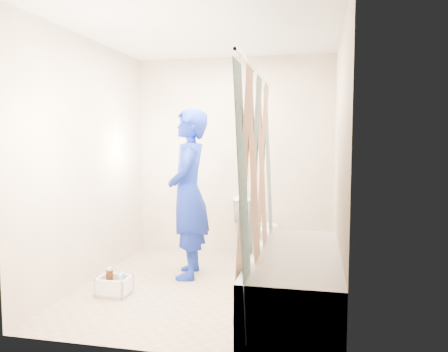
% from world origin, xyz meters
% --- Properties ---
extents(floor, '(2.60, 2.60, 0.00)m').
position_xyz_m(floor, '(0.00, 0.00, 0.00)').
color(floor, tan).
rests_on(floor, ground).
extents(ceiling, '(2.40, 2.60, 0.02)m').
position_xyz_m(ceiling, '(0.00, 0.00, 2.40)').
color(ceiling, silver).
rests_on(ceiling, wall_back).
extents(wall_back, '(2.40, 0.02, 2.40)m').
position_xyz_m(wall_back, '(0.00, 1.30, 1.20)').
color(wall_back, beige).
rests_on(wall_back, ground).
extents(wall_front, '(2.40, 0.02, 2.40)m').
position_xyz_m(wall_front, '(0.00, -1.30, 1.20)').
color(wall_front, beige).
rests_on(wall_front, ground).
extents(wall_left, '(0.02, 2.60, 2.40)m').
position_xyz_m(wall_left, '(-1.20, 0.00, 1.20)').
color(wall_left, beige).
rests_on(wall_left, ground).
extents(wall_right, '(0.02, 2.60, 2.40)m').
position_xyz_m(wall_right, '(1.20, 0.00, 1.20)').
color(wall_right, beige).
rests_on(wall_right, ground).
extents(bathtub, '(0.70, 1.75, 0.50)m').
position_xyz_m(bathtub, '(0.85, -0.43, 0.27)').
color(bathtub, silver).
rests_on(bathtub, ground).
extents(curtain_rod, '(0.02, 1.90, 0.02)m').
position_xyz_m(curtain_rod, '(0.52, -0.43, 1.95)').
color(curtain_rod, silver).
rests_on(curtain_rod, wall_back).
extents(shower_curtain, '(0.06, 1.75, 1.80)m').
position_xyz_m(shower_curtain, '(0.52, -0.43, 1.02)').
color(shower_curtain, white).
rests_on(shower_curtain, curtain_rod).
extents(toilet, '(0.64, 0.80, 0.71)m').
position_xyz_m(toilet, '(0.30, 1.08, 0.36)').
color(toilet, white).
rests_on(toilet, ground).
extents(tank_lid, '(0.48, 0.35, 0.03)m').
position_xyz_m(tank_lid, '(0.35, 0.98, 0.42)').
color(tank_lid, white).
rests_on(tank_lid, toilet).
extents(tank_internals, '(0.16, 0.09, 0.23)m').
position_xyz_m(tank_internals, '(0.19, 1.24, 0.70)').
color(tank_internals, black).
rests_on(tank_internals, toilet).
extents(plumber, '(0.52, 0.69, 1.72)m').
position_xyz_m(plumber, '(-0.28, 0.31, 0.86)').
color(plumber, '#0F2F9B').
rests_on(plumber, ground).
extents(cleaning_caddy, '(0.29, 0.23, 0.21)m').
position_xyz_m(cleaning_caddy, '(-0.78, -0.37, 0.08)').
color(cleaning_caddy, white).
rests_on(cleaning_caddy, ground).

